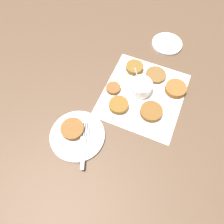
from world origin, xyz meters
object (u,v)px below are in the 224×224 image
Objects in this scene: fritter_on_plate at (72,129)px; extra_saucer at (168,44)px; serving_plate at (77,135)px; fork at (84,139)px; sauce_bowl at (141,87)px.

extra_saucer is (-0.57, 0.12, -0.02)m from fritter_on_plate.
extra_saucer is at bearing 170.02° from serving_plate.
fork reaches higher than extra_saucer.
sauce_bowl is 1.14× the size of fritter_on_plate.
serving_plate is 1.21× the size of fork.
fork is (0.29, -0.07, -0.01)m from sauce_bowl.
fork is at bearing -6.72° from extra_saucer.
fritter_on_plate is 0.58m from extra_saucer.
sauce_bowl is at bearing 155.35° from fritter_on_plate.
fritter_on_plate reaches higher than fork.
serving_plate is 0.03m from fritter_on_plate.
sauce_bowl is at bearing 159.90° from serving_plate.
fritter_on_plate is at bearing -99.23° from fork.
serving_plate is at bearing -9.98° from extra_saucer.
serving_plate is 2.37× the size of fritter_on_plate.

